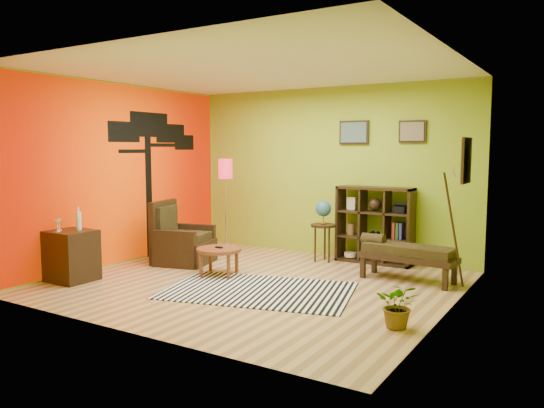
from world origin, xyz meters
The scene contains 11 objects.
ground centered at (0.00, 0.00, 0.00)m, with size 5.00×5.00×0.00m, color tan.
room_shell centered at (-0.09, 0.01, 1.80)m, with size 5.04×4.54×2.82m.
zebra_rug centered at (0.25, -0.31, 0.01)m, with size 2.33×1.49×0.01m, color white.
coffee_table centered at (-0.68, 0.10, 0.34)m, with size 0.64×0.64×0.41m.
armchair centered at (-1.69, 0.44, 0.30)m, with size 0.97×0.97×0.98m.
side_cabinet centered at (-2.20, -1.20, 0.35)m, with size 0.59×0.53×1.01m.
floor_lamp centered at (-1.47, 1.33, 1.31)m, with size 0.24×0.24×1.62m.
globe_table centered at (0.16, 1.71, 0.74)m, with size 0.40×0.40×0.97m.
cube_shelf centered at (0.91, 2.03, 0.60)m, with size 1.20×0.35×1.20m.
bench centered at (1.66, 1.18, 0.38)m, with size 1.34×0.56×0.60m.
potted_plant centered at (2.21, -0.74, 0.18)m, with size 0.43×0.47×0.37m, color #26661E.
Camera 1 is at (3.83, -5.80, 1.80)m, focal length 35.00 mm.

